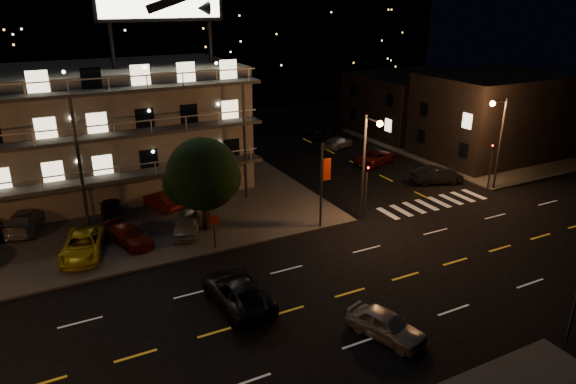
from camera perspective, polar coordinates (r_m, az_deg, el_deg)
name	(u,v)px	position (r m, az deg, el deg)	size (l,w,h in m)	color
ground	(320,302)	(29.01, 3.53, -12.07)	(140.00, 140.00, 0.00)	black
curb_nw	(27,218)	(43.73, -27.02, -2.55)	(44.00, 24.00, 0.15)	#3C3C39
curb_ne	(459,146)	(61.09, 18.46, 4.90)	(16.00, 24.00, 0.15)	#3C3C39
motel	(68,133)	(45.97, -23.22, 6.08)	(28.00, 13.80, 18.10)	gray
side_bldg_front	(492,116)	(57.50, 21.73, 7.85)	(14.06, 10.00, 8.50)	black
side_bldg_back	(415,103)	(65.97, 13.88, 9.55)	(14.06, 12.00, 7.00)	black
hill_backdrop	(61,26)	(89.94, -23.94, 16.49)	(120.00, 25.00, 24.00)	black
streetlight_nc	(367,158)	(37.29, 8.77, 3.79)	(0.44, 1.92, 8.00)	#2D2D30
streetlight_ne	(498,135)	(46.64, 22.34, 5.91)	(1.92, 0.44, 8.00)	#2D2D30
signal_nw	(366,185)	(38.76, 8.70, 0.72)	(0.20, 0.27, 4.60)	#2D2D30
signal_ne	(491,162)	(47.27, 21.66, 3.16)	(0.27, 0.20, 4.60)	#2D2D30
banner_north	(322,183)	(36.33, 3.83, 0.98)	(0.83, 0.16, 6.40)	#2D2D30
stop_sign	(214,226)	(33.97, -8.21, -3.79)	(0.91, 0.11, 2.61)	#2D2D30
tree	(203,176)	(36.00, -9.48, 1.73)	(5.32, 5.13, 6.70)	black
lot_car_2	(83,245)	(35.55, -21.87, -5.52)	(2.37, 5.14, 1.43)	gold
lot_car_3	(129,235)	(36.22, -17.24, -4.59)	(1.74, 4.28, 1.24)	#5D140D
lot_car_4	(187,223)	(36.83, -11.16, -3.36)	(1.75, 4.35, 1.48)	gray
lot_car_7	(27,219)	(41.11, -27.01, -2.73)	(2.09, 5.14, 1.49)	gray
lot_car_8	(111,207)	(41.30, -19.11, -1.57)	(1.56, 3.87, 1.32)	black
lot_car_9	(161,200)	(41.56, -13.98, -0.85)	(1.42, 4.06, 1.34)	#5D140D
side_car_0	(437,176)	(48.00, 16.24, 1.77)	(1.56, 4.49, 1.48)	black
side_car_1	(376,157)	(52.49, 9.72, 3.89)	(2.33, 5.05, 1.40)	#5D140D
side_car_2	(338,142)	(57.59, 5.58, 5.52)	(1.74, 4.28, 1.24)	gray
side_car_3	(322,133)	(61.52, 3.80, 6.60)	(1.53, 3.80, 1.30)	black
road_car_east	(386,325)	(26.43, 10.84, -14.29)	(1.65, 4.10, 1.40)	gray
road_car_west	(238,291)	(28.54, -5.63, -10.93)	(2.55, 5.53, 1.54)	black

